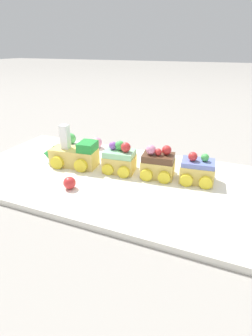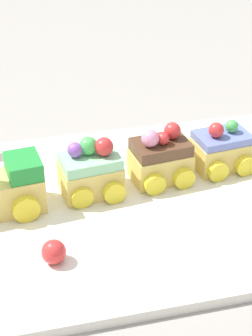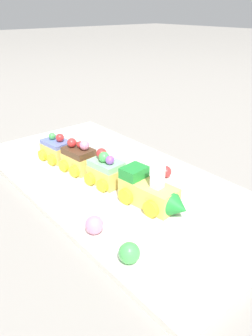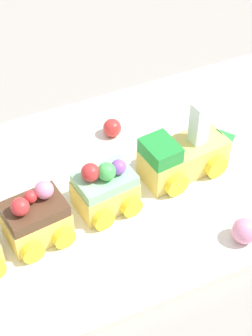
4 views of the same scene
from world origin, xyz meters
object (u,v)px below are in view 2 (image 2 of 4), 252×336
Objects in this scene: gumball_red at (54,252)px; cake_car_chocolate at (160,159)px; cake_car_mint at (91,172)px; cake_car_blueberry at (221,150)px.

cake_car_chocolate is at bearing -140.03° from gumball_red.
cake_car_mint is at bearing -117.55° from gumball_red.
cake_car_chocolate is at bearing 179.78° from cake_car_mint.
cake_car_blueberry is at bearing 179.90° from cake_car_mint.
gumball_red is at bearing 23.55° from cake_car_blueberry.
cake_car_mint and cake_car_chocolate have the same top height.
cake_car_mint is 0.17m from cake_car_blueberry.
cake_car_chocolate is 0.08m from cake_car_blueberry.
gumball_red is (0.23, 0.13, -0.01)m from cake_car_blueberry.
cake_car_chocolate is 2.95× the size of gumball_red.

